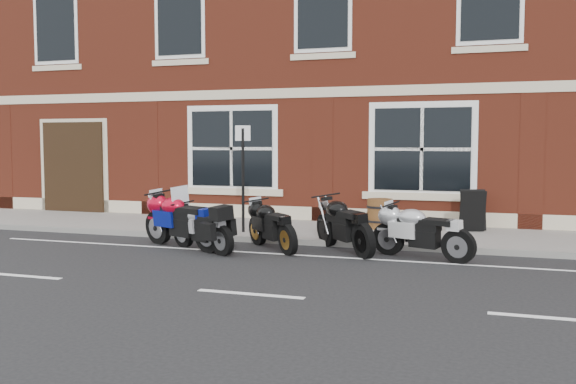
% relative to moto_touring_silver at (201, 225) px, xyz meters
% --- Properties ---
extents(ground, '(80.00, 80.00, 0.00)m').
position_rel_moto_touring_silver_xyz_m(ground, '(2.25, -0.07, -0.51)').
color(ground, black).
rests_on(ground, ground).
extents(sidewalk, '(30.00, 3.00, 0.12)m').
position_rel_moto_touring_silver_xyz_m(sidewalk, '(2.25, 2.93, -0.45)').
color(sidewalk, slate).
rests_on(sidewalk, ground).
extents(kerb, '(30.00, 0.16, 0.12)m').
position_rel_moto_touring_silver_xyz_m(kerb, '(2.25, 1.35, -0.45)').
color(kerb, slate).
rests_on(kerb, ground).
extents(pub_building, '(24.00, 12.00, 12.00)m').
position_rel_moto_touring_silver_xyz_m(pub_building, '(2.25, 10.43, 5.49)').
color(pub_building, maroon).
rests_on(pub_building, ground).
extents(moto_touring_silver, '(1.73, 1.05, 1.26)m').
position_rel_moto_touring_silver_xyz_m(moto_touring_silver, '(0.00, 0.00, 0.00)').
color(moto_touring_silver, black).
rests_on(moto_touring_silver, ground).
extents(moto_sport_red, '(2.15, 1.05, 1.03)m').
position_rel_moto_touring_silver_xyz_m(moto_sport_red, '(-0.54, 0.21, 0.08)').
color(moto_sport_red, black).
rests_on(moto_sport_red, ground).
extents(moto_sport_black, '(1.50, 1.47, 0.89)m').
position_rel_moto_touring_silver_xyz_m(moto_sport_black, '(1.27, 0.60, -0.00)').
color(moto_sport_black, black).
rests_on(moto_sport_black, ground).
extents(moto_sport_silver, '(1.95, 0.86, 0.92)m').
position_rel_moto_touring_silver_xyz_m(moto_sport_silver, '(4.21, 0.49, 0.02)').
color(moto_sport_silver, black).
rests_on(moto_sport_silver, ground).
extents(moto_naked_black, '(1.55, 1.77, 1.00)m').
position_rel_moto_touring_silver_xyz_m(moto_naked_black, '(2.70, 0.79, 0.06)').
color(moto_naked_black, black).
rests_on(moto_naked_black, ground).
extents(a_board_sign, '(0.65, 0.51, 0.95)m').
position_rel_moto_touring_silver_xyz_m(a_board_sign, '(5.00, 3.68, 0.08)').
color(a_board_sign, black).
rests_on(a_board_sign, sidewalk).
extents(barrel_planter, '(0.63, 0.63, 0.70)m').
position_rel_moto_touring_silver_xyz_m(barrel_planter, '(2.91, 3.49, -0.04)').
color(barrel_planter, '#442612').
rests_on(barrel_planter, sidewalk).
extents(parking_sign, '(0.32, 0.15, 2.39)m').
position_rel_moto_touring_silver_xyz_m(parking_sign, '(0.10, 1.93, 0.99)').
color(parking_sign, black).
rests_on(parking_sign, sidewalk).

